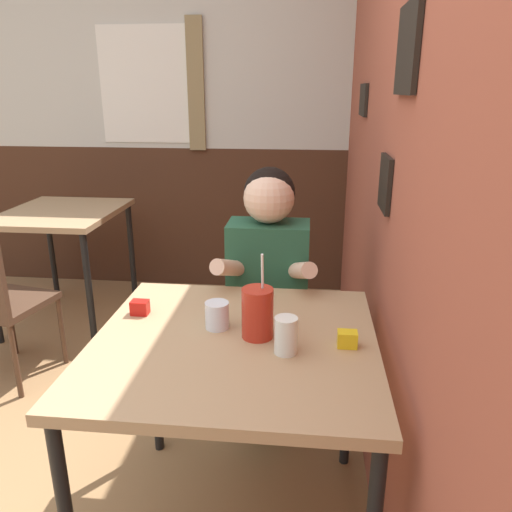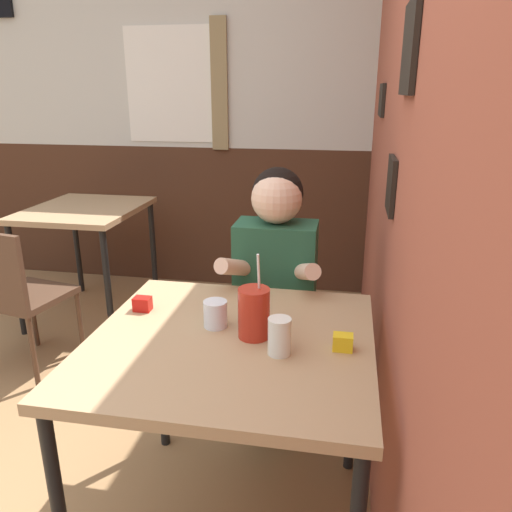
# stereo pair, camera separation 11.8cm
# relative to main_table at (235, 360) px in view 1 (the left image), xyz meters

# --- Properties ---
(brick_wall_right) EXTENTS (0.08, 4.67, 2.70)m
(brick_wall_right) POSITION_rel_main_table_xyz_m (0.53, 1.01, 0.65)
(brick_wall_right) COLOR #9E4C38
(brick_wall_right) RESTS_ON ground_plane
(back_wall) EXTENTS (5.56, 0.09, 2.70)m
(back_wall) POSITION_rel_main_table_xyz_m (-0.80, 2.38, 0.66)
(back_wall) COLOR silver
(back_wall) RESTS_ON ground_plane
(main_table) EXTENTS (0.89, 0.87, 0.78)m
(main_table) POSITION_rel_main_table_xyz_m (0.00, 0.00, 0.00)
(main_table) COLOR tan
(main_table) RESTS_ON ground_plane
(background_table) EXTENTS (0.70, 0.82, 0.78)m
(background_table) POSITION_rel_main_table_xyz_m (-1.38, 1.62, -0.02)
(background_table) COLOR tan
(background_table) RESTS_ON ground_plane
(person_seated) EXTENTS (0.42, 0.41, 1.23)m
(person_seated) POSITION_rel_main_table_xyz_m (0.06, 0.60, -0.05)
(person_seated) COLOR #235138
(person_seated) RESTS_ON ground_plane
(cocktail_pitcher) EXTENTS (0.10, 0.10, 0.28)m
(cocktail_pitcher) POSITION_rel_main_table_xyz_m (0.07, 0.03, 0.16)
(cocktail_pitcher) COLOR #B22819
(cocktail_pitcher) RESTS_ON main_table
(glass_near_pitcher) EXTENTS (0.08, 0.08, 0.09)m
(glass_near_pitcher) POSITION_rel_main_table_xyz_m (-0.07, 0.07, 0.12)
(glass_near_pitcher) COLOR silver
(glass_near_pitcher) RESTS_ON main_table
(glass_center) EXTENTS (0.07, 0.07, 0.11)m
(glass_center) POSITION_rel_main_table_xyz_m (0.16, -0.07, 0.13)
(glass_center) COLOR silver
(glass_center) RESTS_ON main_table
(condiment_ketchup) EXTENTS (0.06, 0.04, 0.05)m
(condiment_ketchup) POSITION_rel_main_table_xyz_m (-0.35, 0.15, 0.10)
(condiment_ketchup) COLOR #B7140F
(condiment_ketchup) RESTS_ON main_table
(condiment_mustard) EXTENTS (0.06, 0.04, 0.05)m
(condiment_mustard) POSITION_rel_main_table_xyz_m (0.35, -0.01, 0.10)
(condiment_mustard) COLOR yellow
(condiment_mustard) RESTS_ON main_table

